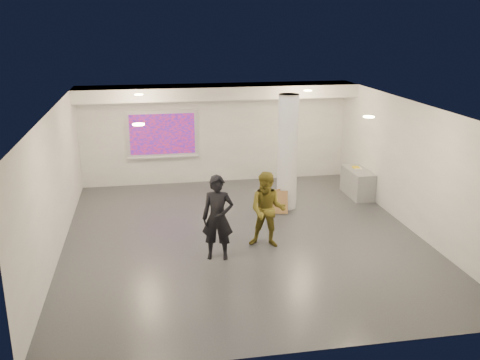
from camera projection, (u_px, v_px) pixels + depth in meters
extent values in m
cube|color=#373A3F|center=(243.00, 237.00, 12.26)|extent=(8.00, 9.00, 0.01)
cube|color=silver|center=(243.00, 107.00, 11.39)|extent=(8.00, 9.00, 0.01)
cube|color=silver|center=(216.00, 133.00, 16.06)|extent=(8.00, 0.01, 3.00)
cube|color=silver|center=(301.00, 261.00, 7.59)|extent=(8.00, 0.01, 3.00)
cube|color=silver|center=(55.00, 184.00, 11.15)|extent=(0.01, 9.00, 3.00)
cube|color=silver|center=(411.00, 166.00, 12.50)|extent=(0.01, 9.00, 3.00)
cube|color=silver|center=(218.00, 92.00, 15.16)|extent=(8.00, 1.10, 0.36)
cylinder|color=#FFF495|center=(139.00, 95.00, 13.38)|extent=(0.22, 0.22, 0.02)
cylinder|color=#FFF495|center=(308.00, 91.00, 14.12)|extent=(0.22, 0.22, 0.02)
cylinder|color=#FFF495|center=(139.00, 124.00, 9.61)|extent=(0.22, 0.22, 0.02)
cylinder|color=#FFF495|center=(369.00, 117.00, 10.36)|extent=(0.22, 0.22, 0.02)
cylinder|color=white|center=(288.00, 152.00, 13.77)|extent=(0.52, 0.52, 3.00)
cube|color=silver|center=(162.00, 134.00, 15.74)|extent=(2.10, 0.06, 1.40)
cube|color=#0112C5|center=(162.00, 134.00, 15.70)|extent=(1.90, 0.01, 1.20)
cube|color=silver|center=(163.00, 157.00, 15.89)|extent=(2.10, 0.08, 0.04)
cube|color=gray|center=(358.00, 183.00, 15.02)|extent=(0.55, 1.30, 0.75)
cube|color=silver|center=(358.00, 168.00, 15.07)|extent=(0.26, 0.31, 0.02)
cube|color=yellow|center=(356.00, 167.00, 15.11)|extent=(0.22, 0.28, 0.03)
cube|color=olive|center=(276.00, 200.00, 13.88)|extent=(0.52, 0.30, 0.57)
cube|color=olive|center=(277.00, 202.00, 13.71)|extent=(0.57, 0.35, 0.57)
imported|color=black|center=(218.00, 218.00, 10.94)|extent=(0.73, 0.56, 1.79)
imported|color=olive|center=(268.00, 210.00, 11.55)|extent=(0.98, 0.87, 1.68)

